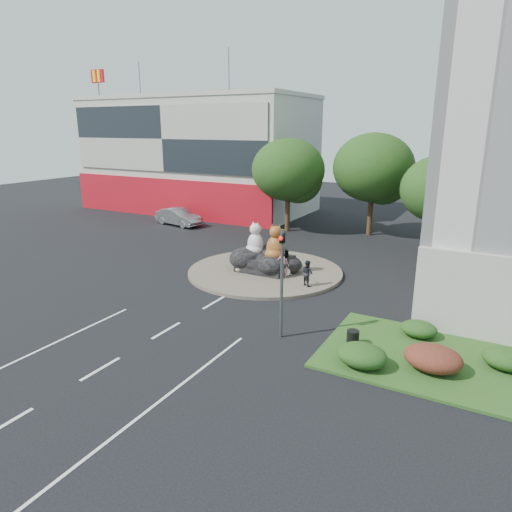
{
  "coord_description": "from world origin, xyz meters",
  "views": [
    {
      "loc": [
        13.1,
        -15.14,
        9.22
      ],
      "look_at": [
        0.93,
        7.08,
        2.0
      ],
      "focal_mm": 32.0,
      "sensor_mm": 36.0,
      "label": 1
    }
  ],
  "objects_px": {
    "kitten_calico": "(239,265)",
    "pedestrian_pink": "(283,264)",
    "pedestrian_dark": "(307,273)",
    "cat_white": "(255,238)",
    "parked_car": "(179,217)",
    "kitten_white": "(287,269)",
    "cat_tabby": "(276,242)",
    "litter_bin": "(353,337)"
  },
  "relations": [
    {
      "from": "cat_white",
      "to": "pedestrian_pink",
      "type": "xyz_separation_m",
      "value": [
        2.43,
        -0.92,
        -1.14
      ]
    },
    {
      "from": "cat_white",
      "to": "pedestrian_dark",
      "type": "xyz_separation_m",
      "value": [
        4.32,
        -1.56,
        -1.24
      ]
    },
    {
      "from": "kitten_calico",
      "to": "parked_car",
      "type": "relative_size",
      "value": 0.17
    },
    {
      "from": "cat_white",
      "to": "pedestrian_pink",
      "type": "bearing_deg",
      "value": 1.44
    },
    {
      "from": "kitten_calico",
      "to": "kitten_white",
      "type": "height_order",
      "value": "kitten_white"
    },
    {
      "from": "cat_white",
      "to": "kitten_calico",
      "type": "distance_m",
      "value": 2.06
    },
    {
      "from": "kitten_white",
      "to": "pedestrian_pink",
      "type": "distance_m",
      "value": 0.61
    },
    {
      "from": "kitten_calico",
      "to": "pedestrian_dark",
      "type": "xyz_separation_m",
      "value": [
        4.87,
        -0.36,
        0.34
      ]
    },
    {
      "from": "pedestrian_pink",
      "to": "parked_car",
      "type": "xyz_separation_m",
      "value": [
        -15.91,
        10.04,
        -0.24
      ]
    },
    {
      "from": "kitten_calico",
      "to": "parked_car",
      "type": "distance_m",
      "value": 16.55
    },
    {
      "from": "pedestrian_dark",
      "to": "kitten_calico",
      "type": "bearing_deg",
      "value": 23.77
    },
    {
      "from": "kitten_calico",
      "to": "parked_car",
      "type": "height_order",
      "value": "parked_car"
    },
    {
      "from": "pedestrian_pink",
      "to": "litter_bin",
      "type": "bearing_deg",
      "value": 107.57
    },
    {
      "from": "pedestrian_pink",
      "to": "litter_bin",
      "type": "xyz_separation_m",
      "value": [
        6.48,
        -6.56,
        -0.63
      ]
    },
    {
      "from": "cat_white",
      "to": "litter_bin",
      "type": "relative_size",
      "value": 3.46
    },
    {
      "from": "cat_white",
      "to": "cat_tabby",
      "type": "xyz_separation_m",
      "value": [
        1.64,
        -0.37,
        0.04
      ]
    },
    {
      "from": "cat_tabby",
      "to": "pedestrian_pink",
      "type": "xyz_separation_m",
      "value": [
        0.79,
        -0.55,
        -1.18
      ]
    },
    {
      "from": "pedestrian_pink",
      "to": "pedestrian_dark",
      "type": "distance_m",
      "value": 2.0
    },
    {
      "from": "pedestrian_dark",
      "to": "litter_bin",
      "type": "relative_size",
      "value": 2.4
    },
    {
      "from": "kitten_white",
      "to": "cat_white",
      "type": "bearing_deg",
      "value": 128.27
    },
    {
      "from": "pedestrian_pink",
      "to": "kitten_calico",
      "type": "bearing_deg",
      "value": -21.72
    },
    {
      "from": "cat_white",
      "to": "cat_tabby",
      "type": "bearing_deg",
      "value": 9.59
    },
    {
      "from": "kitten_calico",
      "to": "pedestrian_pink",
      "type": "xyz_separation_m",
      "value": [
        2.97,
        0.28,
        0.44
      ]
    },
    {
      "from": "cat_tabby",
      "to": "pedestrian_pink",
      "type": "bearing_deg",
      "value": -38.79
    },
    {
      "from": "pedestrian_dark",
      "to": "cat_white",
      "type": "bearing_deg",
      "value": 8.15
    },
    {
      "from": "kitten_white",
      "to": "pedestrian_dark",
      "type": "bearing_deg",
      "value": -70.67
    },
    {
      "from": "kitten_calico",
      "to": "pedestrian_pink",
      "type": "distance_m",
      "value": 3.02
    },
    {
      "from": "litter_bin",
      "to": "pedestrian_dark",
      "type": "bearing_deg",
      "value": 127.78
    },
    {
      "from": "kitten_calico",
      "to": "pedestrian_dark",
      "type": "relative_size",
      "value": 0.56
    },
    {
      "from": "parked_car",
      "to": "litter_bin",
      "type": "xyz_separation_m",
      "value": [
        22.39,
        -16.6,
        -0.39
      ]
    },
    {
      "from": "kitten_white",
      "to": "litter_bin",
      "type": "bearing_deg",
      "value": -87.91
    },
    {
      "from": "cat_tabby",
      "to": "parked_car",
      "type": "distance_m",
      "value": 17.91
    },
    {
      "from": "cat_white",
      "to": "kitten_white",
      "type": "distance_m",
      "value": 3.01
    },
    {
      "from": "cat_white",
      "to": "cat_tabby",
      "type": "relative_size",
      "value": 0.96
    },
    {
      "from": "pedestrian_pink",
      "to": "litter_bin",
      "type": "height_order",
      "value": "pedestrian_pink"
    },
    {
      "from": "pedestrian_pink",
      "to": "parked_car",
      "type": "height_order",
      "value": "pedestrian_pink"
    },
    {
      "from": "pedestrian_pink",
      "to": "parked_car",
      "type": "bearing_deg",
      "value": -59.35
    },
    {
      "from": "parked_car",
      "to": "litter_bin",
      "type": "height_order",
      "value": "parked_car"
    },
    {
      "from": "kitten_white",
      "to": "pedestrian_dark",
      "type": "xyz_separation_m",
      "value": [
        1.81,
        -1.05,
        0.33
      ]
    },
    {
      "from": "pedestrian_dark",
      "to": "parked_car",
      "type": "height_order",
      "value": "pedestrian_dark"
    },
    {
      "from": "cat_tabby",
      "to": "parked_car",
      "type": "height_order",
      "value": "cat_tabby"
    },
    {
      "from": "pedestrian_dark",
      "to": "litter_bin",
      "type": "distance_m",
      "value": 7.51
    }
  ]
}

